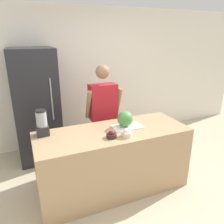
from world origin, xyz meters
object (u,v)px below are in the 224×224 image
(bowl_cherries, at_px, (111,135))
(refrigerator, at_px, (37,106))
(watermelon, at_px, (125,119))
(blender, at_px, (42,124))
(person, at_px, (103,115))
(bowl_cream, at_px, (126,133))

(bowl_cherries, bearing_deg, refrigerator, 116.57)
(watermelon, bearing_deg, refrigerator, 129.67)
(watermelon, distance_m, blender, 1.08)
(person, height_order, bowl_cherries, person)
(refrigerator, height_order, bowl_cherries, refrigerator)
(bowl_cherries, xyz_separation_m, bowl_cream, (0.18, -0.04, 0.01))
(refrigerator, relative_size, bowl_cream, 14.37)
(watermelon, xyz_separation_m, bowl_cream, (-0.12, -0.27, -0.08))
(refrigerator, relative_size, watermelon, 8.81)
(bowl_cherries, height_order, bowl_cream, bowl_cream)
(person, xyz_separation_m, bowl_cream, (-0.04, -0.92, 0.08))
(watermelon, bearing_deg, bowl_cherries, -142.35)
(person, relative_size, watermelon, 7.72)
(person, xyz_separation_m, watermelon, (0.07, -0.64, 0.16))
(refrigerator, xyz_separation_m, bowl_cream, (0.92, -1.53, -0.02))
(refrigerator, xyz_separation_m, bowl_cherries, (0.74, -1.48, -0.03))
(watermelon, bearing_deg, bowl_cream, -112.91)
(refrigerator, xyz_separation_m, blender, (-0.02, -1.07, 0.09))
(bowl_cherries, bearing_deg, watermelon, 37.65)
(watermelon, height_order, bowl_cream, watermelon)
(person, bearing_deg, bowl_cherries, -104.38)
(refrigerator, distance_m, bowl_cream, 1.79)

